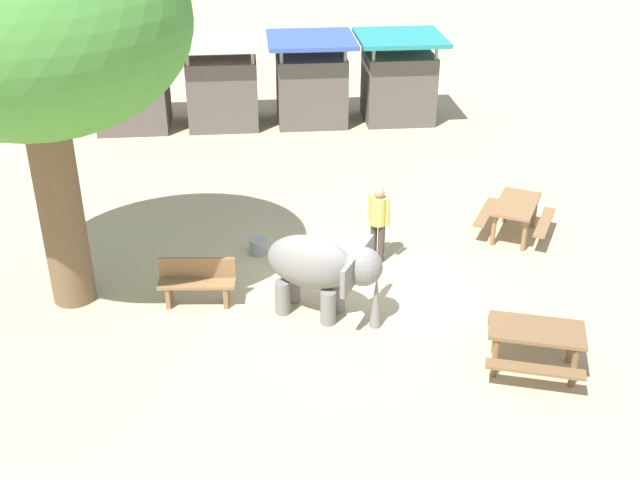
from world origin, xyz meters
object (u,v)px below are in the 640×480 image
object	(u,v)px
person_handler	(378,218)
market_stall_blue	(311,85)
picnic_table_far	(516,211)
market_stall_teal	(398,82)
picnic_table_near	(535,339)
feed_bucket	(258,247)
shade_tree_main	(30,28)
market_stall_red	(132,89)
elephant	(322,268)
wooden_bench	(197,280)
market_stall_white	(223,87)

from	to	relation	value
person_handler	market_stall_blue	xyz separation A→B (m)	(-0.59, 8.71, 0.19)
picnic_table_far	market_stall_teal	size ratio (longest dim) A/B	0.80
picnic_table_near	feed_bucket	xyz separation A→B (m)	(-4.31, 4.35, -0.43)
shade_tree_main	market_stall_blue	world-z (taller)	shade_tree_main
picnic_table_far	market_stall_red	xyz separation A→B (m)	(-8.89, 7.90, 0.55)
elephant	market_stall_blue	world-z (taller)	market_stall_blue
market_stall_red	market_stall_blue	xyz separation A→B (m)	(5.20, 0.00, 0.00)
shade_tree_main	feed_bucket	world-z (taller)	shade_tree_main
person_handler	shade_tree_main	size ratio (longest dim) A/B	0.23
shade_tree_main	wooden_bench	bearing A→B (deg)	-9.37
wooden_bench	market_stall_red	distance (m)	10.27
picnic_table_near	market_stall_red	size ratio (longest dim) A/B	0.75
picnic_table_far	market_stall_teal	world-z (taller)	market_stall_teal
feed_bucket	shade_tree_main	bearing A→B (deg)	-157.69
market_stall_white	market_stall_blue	size ratio (longest dim) A/B	1.00
market_stall_red	feed_bucket	world-z (taller)	market_stall_red
person_handler	market_stall_teal	xyz separation A→B (m)	(2.01, 8.71, 0.19)
person_handler	feed_bucket	bearing A→B (deg)	-61.78
market_stall_teal	feed_bucket	xyz separation A→B (m)	(-4.40, -8.20, -0.98)
market_stall_blue	person_handler	bearing A→B (deg)	-86.14
elephant	picnic_table_far	world-z (taller)	elephant
market_stall_teal	person_handler	bearing A→B (deg)	-103.01
market_stall_teal	shade_tree_main	bearing A→B (deg)	-129.27
shade_tree_main	market_stall_teal	xyz separation A→B (m)	(7.86, 9.61, -3.86)
shade_tree_main	wooden_bench	size ratio (longest dim) A/B	4.83
person_handler	market_stall_red	size ratio (longest dim) A/B	0.64
market_stall_red	feed_bucket	size ratio (longest dim) A/B	7.00
market_stall_blue	feed_bucket	world-z (taller)	market_stall_blue
shade_tree_main	picnic_table_near	distance (m)	9.40
market_stall_red	picnic_table_far	bearing A→B (deg)	-41.64
elephant	shade_tree_main	distance (m)	6.15
shade_tree_main	wooden_bench	xyz separation A→B (m)	(2.31, -0.38, -4.53)
elephant	market_stall_red	bearing A→B (deg)	140.67
wooden_bench	picnic_table_near	world-z (taller)	wooden_bench
market_stall_red	shade_tree_main	bearing A→B (deg)	-90.36
person_handler	market_stall_white	distance (m)	9.27
elephant	wooden_bench	size ratio (longest dim) A/B	1.48
elephant	person_handler	distance (m)	2.30
market_stall_white	elephant	bearing A→B (deg)	-79.97
shade_tree_main	market_stall_blue	size ratio (longest dim) A/B	2.74
picnic_table_far	feed_bucket	distance (m)	5.52
picnic_table_far	market_stall_red	bearing A→B (deg)	77.13
picnic_table_near	picnic_table_far	xyz separation A→B (m)	(1.18, 4.64, 0.00)
picnic_table_near	market_stall_blue	xyz separation A→B (m)	(-2.51, 12.54, 0.55)
elephant	wooden_bench	world-z (taller)	elephant
elephant	feed_bucket	xyz separation A→B (m)	(-1.08, 2.40, -0.80)
market_stall_white	market_stall_teal	bearing A→B (deg)	0.00
market_stall_red	market_stall_white	distance (m)	2.60
shade_tree_main	market_stall_teal	world-z (taller)	shade_tree_main
wooden_bench	picnic_table_near	size ratio (longest dim) A/B	0.76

